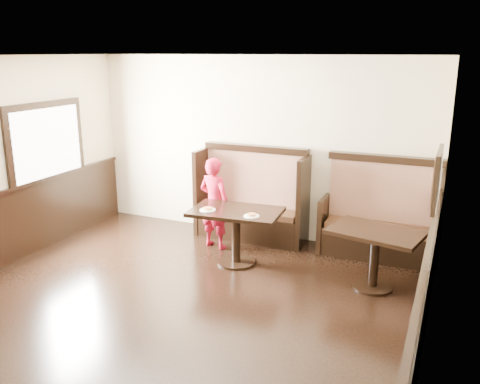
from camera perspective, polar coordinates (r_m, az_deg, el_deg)
The scene contains 9 objects.
ground at distance 5.50m, azimuth -12.19°, elevation -16.04°, with size 7.00×7.00×0.00m, color black.
room_shell at distance 5.56m, azimuth -13.43°, elevation -8.01°, with size 7.00×7.00×7.00m.
booth_main at distance 7.95m, azimuth 1.38°, elevation -1.46°, with size 1.75×0.72×1.45m.
booth_neighbor at distance 7.49m, azimuth 15.37°, elevation -3.48°, with size 1.65×0.72×1.45m.
table_main at distance 6.93m, azimuth -0.46°, elevation -3.46°, with size 1.27×0.85×0.77m.
table_neighbor at distance 6.44m, azimuth 14.92°, elevation -5.78°, with size 1.21×0.92×0.75m.
child at distance 7.50m, azimuth -2.87°, elevation -1.25°, with size 0.50×0.33×1.37m, color #A9122A.
pizza_plate_left at distance 6.87m, azimuth -3.65°, elevation -1.95°, with size 0.22×0.22×0.04m.
pizza_plate_right at distance 6.60m, azimuth 1.31°, elevation -2.65°, with size 0.21×0.21×0.04m.
Camera 1 is at (2.84, -3.75, 2.85)m, focal length 38.00 mm.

